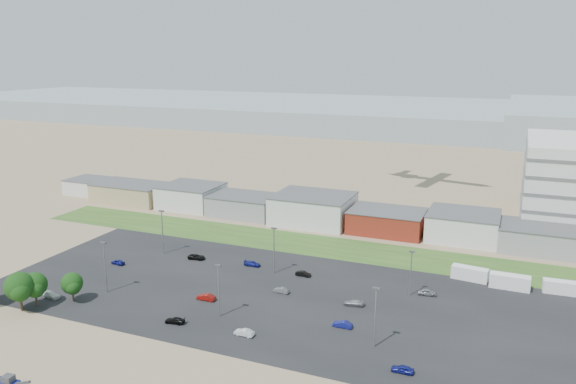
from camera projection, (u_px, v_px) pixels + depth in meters
The scene contains 31 objects.
ground at pixel (207, 335), 98.47m from camera, with size 700.00×700.00×0.00m, color #817052.
parking_lot at pixel (278, 295), 114.56m from camera, with size 120.00×50.00×0.01m, color black.
grass_strip at pixel (310, 244), 145.12m from camera, with size 160.00×16.00×0.02m, color #2B511E.
hills_backdrop at pixel (507, 122), 365.19m from camera, with size 700.00×200.00×9.00m, color gray, non-canonical shape.
building_row at pixel (279, 205), 167.51m from camera, with size 170.00×20.00×8.00m, color silver, non-canonical shape.
telehandler at pixel (5, 384), 81.36m from camera, with size 6.90×2.30×2.88m, color navy, non-canonical shape.
box_trailer_a at pixel (470, 274), 122.09m from camera, with size 7.67×2.40×2.87m, color silver, non-canonical shape.
box_trailer_b at pixel (510, 282), 117.53m from camera, with size 8.07×2.52×3.03m, color silver, non-canonical shape.
box_trailer_c at pixel (562, 287), 115.08m from camera, with size 7.22×2.26×2.71m, color silver, non-canonical shape.
tree_mid at pixel (19, 289), 106.62m from camera, with size 5.91×5.91×8.86m, color black, non-canonical shape.
tree_right at pixel (35, 287), 108.92m from camera, with size 5.17×5.17×7.76m, color black, non-canonical shape.
tree_near at pixel (72, 285), 110.86m from camera, with size 4.57×4.57×6.85m, color black, non-canonical shape.
lightpole_front_l at pixel (105, 267), 114.91m from camera, with size 1.28×0.53×10.84m, color slate, non-canonical shape.
lightpole_front_m at pixel (219, 291), 104.17m from camera, with size 1.21×0.50×10.28m, color slate, non-canonical shape.
lightpole_front_r at pixel (375, 318), 93.15m from camera, with size 1.26×0.52×10.68m, color slate, non-canonical shape.
lightpole_back_l at pixel (163, 232), 137.31m from camera, with size 1.29×0.54×10.98m, color slate, non-canonical shape.
lightpole_back_m at pixel (274, 251), 124.98m from camera, with size 1.25×0.52×10.63m, color slate, non-canonical shape.
lightpole_back_r at pixel (411, 274), 113.32m from camera, with size 1.13×0.47×9.58m, color slate, non-canonical shape.
parked_car_1 at pixel (342, 324), 101.00m from camera, with size 1.26×3.61×1.19m, color navy.
parked_car_2 at pixel (402, 369), 86.66m from camera, with size 1.42×3.53×1.20m, color navy.
parked_car_3 at pixel (175, 320), 102.56m from camera, with size 1.53×3.76×1.09m, color black.
parked_car_4 at pixel (206, 297), 112.15m from camera, with size 1.37×3.92×1.29m, color maroon.
parked_car_5 at pixel (118, 262), 131.16m from camera, with size 1.40×3.48×1.19m, color navy.
parked_car_6 at pixel (252, 264), 130.22m from camera, with size 1.62×3.99×1.16m, color navy.
parked_car_7 at pixel (281, 290), 115.65m from camera, with size 1.19×3.40×1.12m, color #595B5E.
parked_car_8 at pixel (427, 292), 114.41m from camera, with size 1.52×3.77×1.28m, color #A5A5AA.
parked_car_9 at pixel (197, 257), 134.50m from camera, with size 1.94×4.20×1.17m, color black.
parked_car_10 at pixel (51, 295), 113.34m from camera, with size 1.73×4.25×1.23m, color silver.
parked_car_11 at pixel (303, 274), 124.24m from camera, with size 1.21×3.48×1.15m, color black.
parked_car_12 at pixel (353, 303), 109.77m from camera, with size 1.61×3.97×1.15m, color #A5A5AA.
parked_car_13 at pixel (244, 332), 98.04m from camera, with size 1.27×3.63×1.20m, color silver.
Camera 1 is at (47.35, -77.36, 47.97)m, focal length 35.00 mm.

